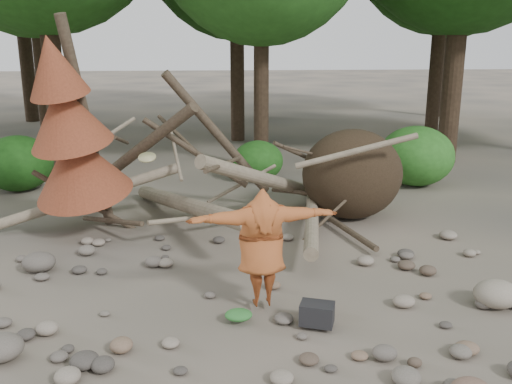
{
  "coord_description": "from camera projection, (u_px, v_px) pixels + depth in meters",
  "views": [
    {
      "loc": [
        -0.37,
        -7.63,
        3.92
      ],
      "look_at": [
        0.29,
        1.5,
        1.4
      ],
      "focal_mm": 40.0,
      "sensor_mm": 36.0,
      "label": 1
    }
  ],
  "objects": [
    {
      "name": "ground",
      "position": [
        244.0,
        311.0,
        8.4
      ],
      "size": [
        120.0,
        120.0,
        0.0
      ],
      "primitive_type": "plane",
      "color": "#514C44",
      "rests_on": "ground"
    },
    {
      "name": "deadfall_pile",
      "position": [
        326.0,
        177.0,
        12.37
      ],
      "size": [
        8.55,
        5.24,
        3.3
      ],
      "color": "#332619",
      "rests_on": "ground"
    },
    {
      "name": "dead_conifer",
      "position": [
        71.0,
        134.0,
        10.87
      ],
      "size": [
        2.06,
        2.16,
        4.35
      ],
      "color": "#4C3F30",
      "rests_on": "ground"
    },
    {
      "name": "bush_left",
      "position": [
        18.0,
        163.0,
        14.75
      ],
      "size": [
        1.8,
        1.8,
        1.44
      ],
      "primitive_type": "ellipsoid",
      "color": "#1C4E14",
      "rests_on": "ground"
    },
    {
      "name": "bush_mid",
      "position": [
        258.0,
        161.0,
        15.81
      ],
      "size": [
        1.4,
        1.4,
        1.12
      ],
      "primitive_type": "ellipsoid",
      "color": "#25631C",
      "rests_on": "ground"
    },
    {
      "name": "bush_right",
      "position": [
        416.0,
        156.0,
        15.27
      ],
      "size": [
        2.0,
        2.0,
        1.6
      ],
      "primitive_type": "ellipsoid",
      "color": "#2F7524",
      "rests_on": "ground"
    },
    {
      "name": "frisbee_thrower",
      "position": [
        262.0,
        247.0,
        8.24
      ],
      "size": [
        2.85,
        0.81,
        2.29
      ],
      "color": "#AA5326",
      "rests_on": "ground"
    },
    {
      "name": "backpack",
      "position": [
        317.0,
        318.0,
        7.88
      ],
      "size": [
        0.53,
        0.44,
        0.31
      ],
      "primitive_type": "cube",
      "rotation": [
        0.0,
        0.0,
        -0.32
      ],
      "color": "black",
      "rests_on": "ground"
    },
    {
      "name": "cloth_green",
      "position": [
        239.0,
        318.0,
        8.03
      ],
      "size": [
        0.39,
        0.33,
        0.15
      ],
      "primitive_type": "ellipsoid",
      "color": "#2D702E",
      "rests_on": "ground"
    },
    {
      "name": "cloth_orange",
      "position": [
        322.0,
        309.0,
        8.34
      ],
      "size": [
        0.28,
        0.23,
        0.1
      ],
      "primitive_type": "ellipsoid",
      "color": "#BD6120",
      "rests_on": "ground"
    },
    {
      "name": "boulder_front_left",
      "position": [
        1.0,
        347.0,
        7.09
      ],
      "size": [
        0.57,
        0.51,
        0.34
      ],
      "primitive_type": "ellipsoid",
      "color": "#665E55",
      "rests_on": "ground"
    },
    {
      "name": "boulder_mid_right",
      "position": [
        497.0,
        294.0,
        8.49
      ],
      "size": [
        0.68,
        0.61,
        0.41
      ],
      "primitive_type": "ellipsoid",
      "color": "gray",
      "rests_on": "ground"
    },
    {
      "name": "boulder_mid_left",
      "position": [
        39.0,
        262.0,
        9.76
      ],
      "size": [
        0.56,
        0.51,
        0.34
      ],
      "primitive_type": "ellipsoid",
      "color": "#5C554E",
      "rests_on": "ground"
    }
  ]
}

